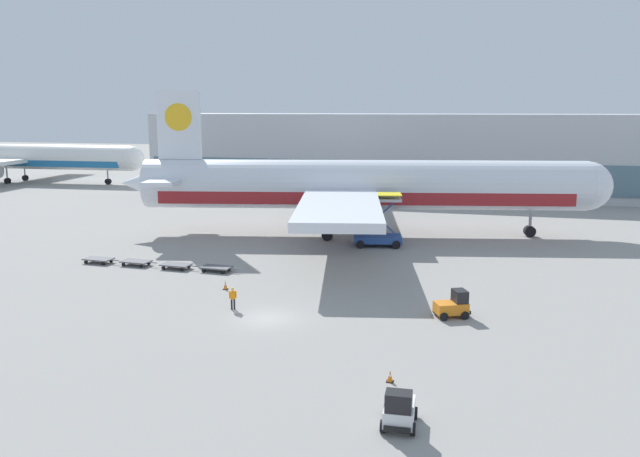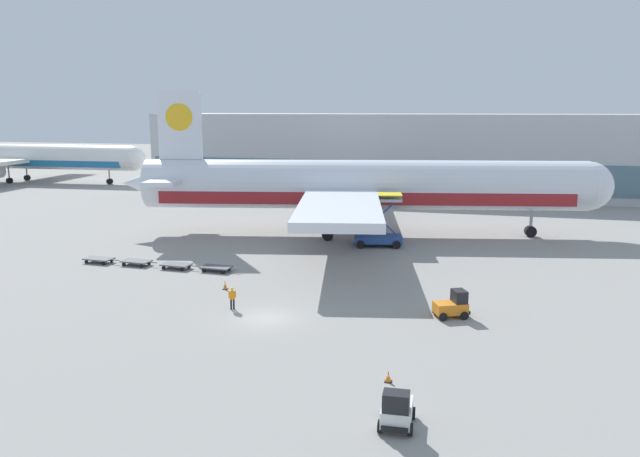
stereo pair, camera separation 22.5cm
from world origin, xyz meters
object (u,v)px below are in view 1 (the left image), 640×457
Objects in this scene: airplane_distant at (27,158)px; baggage_dolly_trail at (216,268)px; scissor_lift_loader at (378,226)px; ground_crew_near at (233,297)px; baggage_dolly_third at (176,265)px; traffic_cone_far at (225,285)px; baggage_dolly_lead at (99,259)px; traffic_cone_near at (390,376)px; baggage_dolly_second at (136,262)px; baggage_tug_foreground at (399,410)px; airplane_main at (357,187)px; baggage_tug_mid at (453,305)px.

baggage_dolly_trail is (66.06, -57.14, -4.65)m from airplane_distant.
ground_crew_near is (-7.19, -24.77, -1.18)m from scissor_lift_loader.
traffic_cone_far reaches higher than baggage_dolly_third.
airplane_distant is 78.26m from baggage_dolly_lead.
traffic_cone_near is (23.03, -19.84, -0.06)m from baggage_dolly_third.
baggage_tug_foreground is at bearing -38.08° from baggage_dolly_second.
baggage_dolly_lead is at bearing -176.67° from baggage_dolly_second.
ground_crew_near is at bearing -32.85° from baggage_dolly_second.
traffic_cone_far reaches higher than traffic_cone_near.
baggage_dolly_trail is (-20.02, 24.76, -0.49)m from baggage_tug_foreground.
airplane_main reaches higher than baggage_dolly_second.
airplane_main is at bearing 67.99° from baggage_dolly_trail.
baggage_tug_foreground reaches higher than ground_crew_near.
airplane_main reaches higher than baggage_dolly_lead.
baggage_tug_mid is 0.75× the size of baggage_dolly_second.
baggage_dolly_trail is at bearing 3.46° from baggage_dolly_third.
airplane_main is 15.39× the size of baggage_dolly_second.
airplane_distant is at bearing 119.12° from baggage_tug_mid.
baggage_dolly_lead is at bearing -129.55° from baggage_tug_foreground.
airplane_main reaches higher than scissor_lift_loader.
baggage_dolly_trail is at bearing 1.64° from baggage_dolly_second.
traffic_cone_near is at bearing -128.28° from baggage_tug_mid.
baggage_dolly_third is (61.97, -57.16, -4.65)m from airplane_distant.
ground_crew_near is at bearing -117.37° from scissor_lift_loader.
baggage_tug_mid is 16.40m from ground_crew_near.
traffic_cone_far is (-9.81, -19.94, -1.81)m from scissor_lift_loader.
baggage_dolly_lead is at bearing 147.49° from traffic_cone_near.
baggage_dolly_lead is at bearing -161.49° from scissor_lift_loader.
traffic_cone_near is (27.39, -20.09, -0.06)m from baggage_dolly_second.
baggage_dolly_second is at bearing -64.14° from ground_crew_near.
traffic_cone_near is at bearing -87.80° from airplane_main.
baggage_dolly_second is 4.37m from baggage_dolly_third.
ground_crew_near is (9.77, -10.04, 0.62)m from baggage_dolly_third.
airplane_main reaches higher than baggage_tug_mid.
airplane_distant reaches higher than baggage_dolly_trail.
airplane_main is at bearing 51.13° from baggage_dolly_second.
baggage_dolly_third is 5.54× the size of traffic_cone_near.
baggage_dolly_trail is at bearing 2.19° from baggage_dolly_lead.
baggage_dolly_trail is (-12.87, -14.71, -1.80)m from scissor_lift_loader.
airplane_main is 33.38× the size of ground_crew_near.
baggage_tug_mid is at bearing -7.58° from traffic_cone_far.
traffic_cone_near is (85.00, -77.00, -4.71)m from airplane_distant.
baggage_tug_foreground is 0.67× the size of baggage_dolly_second.
baggage_tug_foreground is at bearing -49.02° from traffic_cone_far.
baggage_dolly_lead is at bearing -178.42° from baggage_dolly_third.
baggage_dolly_trail is 5.54× the size of traffic_cone_near.
baggage_tug_mid is at bearing -39.35° from airplane_distant.
baggage_dolly_third is at bearing 143.93° from traffic_cone_far.
traffic_cone_near is 21.59m from traffic_cone_far.
baggage_dolly_second is at bearing -47.60° from airplane_distant.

